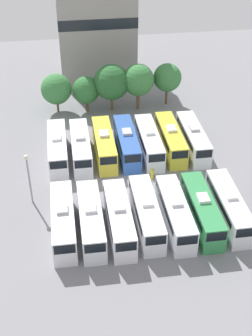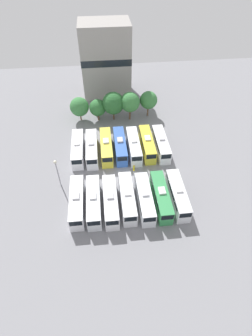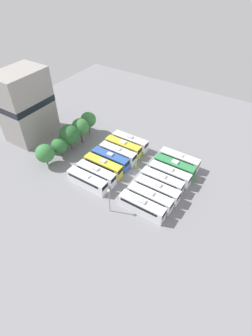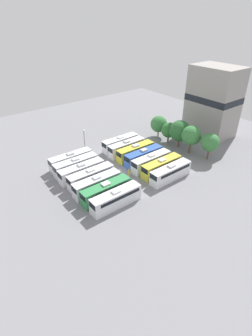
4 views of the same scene
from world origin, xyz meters
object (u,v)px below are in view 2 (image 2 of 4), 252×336
Objects in this scene: bus_9 at (106,146)px; bus_2 at (111,201)px; bus_10 at (120,145)px; tree_1 at (98,108)px; bus_4 at (145,198)px; tree_2 at (113,103)px; bus_12 at (147,144)px; tree_3 at (130,102)px; bus_0 at (77,201)px; bus_11 at (134,145)px; tree_0 at (79,107)px; bus_3 at (127,198)px; bus_8 at (92,148)px; worker_person at (134,168)px; depot_building at (106,60)px; bus_6 at (178,194)px; bus_13 at (161,143)px; bus_5 at (161,196)px; bus_7 at (78,148)px; light_pole at (57,169)px; bus_1 at (94,201)px; tree_4 at (148,100)px.

bus_2 is at bearing -90.10° from bus_9.
tree_1 is (-4.45, 12.98, 1.83)m from bus_10.
tree_2 is at bearing 97.30° from bus_4.
tree_3 is (-2.44, 12.47, 3.19)m from bus_12.
tree_3 reaches higher than bus_0.
tree_0 reaches higher than bus_11.
bus_3 and bus_8 have the same top height.
worker_person is 0.23× the size of tree_3.
bus_10 is at bearing 89.90° from bus_3.
bus_11 is 13.20m from tree_3.
bus_12 is at bearing 58.94° from bus_2.
tree_2 is 14.92m from depot_building.
bus_12 is 1.39× the size of tree_3.
bus_0 is 1.00× the size of bus_12.
bus_6 is at bearing -58.26° from bus_10.
bus_13 is 16.55m from tree_2.
tree_0 reaches higher than tree_1.
bus_7 is at bearing 135.70° from bus_5.
bus_5 and bus_9 have the same top height.
bus_3 is 1.00× the size of bus_11.
bus_1 is at bearing -43.34° from light_pole.
tree_3 is (12.61, -1.03, 1.13)m from tree_0.
bus_0 is 1.00× the size of bus_10.
bus_5 and bus_8 have the same top height.
bus_4 is 15.52m from bus_12.
tree_4 is at bearing 46.73° from light_pole.
tree_2 is at bearing 90.97° from bus_3.
bus_12 is at bearing 0.14° from bus_7.
bus_1 is 15.42m from bus_6.
bus_10 is 1.81× the size of tree_1.
light_pole reaches higher than bus_3.
bus_5 is 28.87m from tree_2.
depot_building is (4.78, 41.82, 7.96)m from bus_1.
tree_3 is at bearing -3.55° from tree_1.
light_pole is at bearing -110.58° from tree_1.
bus_9 is at bearing 67.66° from bus_0.
light_pole reaches higher than bus_4.
tree_3 is 1.10× the size of tree_4.
bus_4 is 15.53m from bus_10.
bus_1 and bus_5 have the same top height.
bus_13 is 1.67× the size of tree_0.
bus_6 is 1.81× the size of tree_1.
bus_8 is 6.18× the size of worker_person.
bus_2 and bus_6 have the same top height.
bus_2 is 1.00× the size of bus_8.
worker_person is at bearing -81.76° from tree_2.
bus_1 is 1.00× the size of bus_10.
tree_0 is at bearing 122.63° from bus_6.
bus_12 is at bearing -78.94° from tree_3.
bus_11 is (3.03, 14.46, 0.00)m from bus_3.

